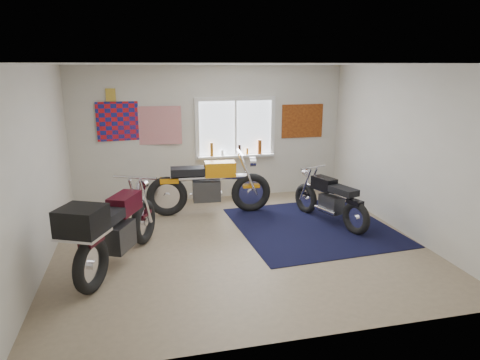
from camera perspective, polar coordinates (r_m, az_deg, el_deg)
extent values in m
plane|color=#9E896B|center=(6.73, -0.14, -8.45)|extent=(5.50, 5.50, 0.00)
plane|color=white|center=(6.18, -0.15, 15.19)|extent=(5.50, 5.50, 0.00)
plane|color=silver|center=(8.73, -3.87, 6.21)|extent=(5.50, 0.00, 5.50)
plane|color=silver|center=(4.01, 7.97, -4.49)|extent=(5.50, 0.00, 5.50)
plane|color=silver|center=(6.31, -25.27, 1.39)|extent=(0.00, 5.00, 5.00)
plane|color=silver|center=(7.43, 21.05, 3.68)|extent=(0.00, 5.00, 5.00)
cube|color=black|center=(7.50, 9.63, -6.11)|extent=(2.65, 2.74, 0.01)
cube|color=white|center=(8.80, -0.63, 6.96)|extent=(1.50, 0.02, 1.10)
cube|color=white|center=(8.72, -0.62, 10.79)|extent=(1.66, 0.06, 0.08)
cube|color=white|center=(8.89, -0.60, 3.18)|extent=(1.66, 0.06, 0.08)
cube|color=white|center=(8.65, -5.76, 6.75)|extent=(0.08, 0.06, 1.10)
cube|color=white|center=(8.99, 4.35, 7.09)|extent=(0.08, 0.06, 1.10)
cube|color=white|center=(8.78, -0.61, 6.95)|extent=(0.04, 0.06, 1.10)
cube|color=white|center=(8.82, -0.51, 3.23)|extent=(1.60, 0.16, 0.04)
cylinder|color=brown|center=(8.69, -3.80, 4.08)|extent=(0.07, 0.07, 0.28)
cylinder|color=silver|center=(8.74, -2.37, 3.64)|extent=(0.06, 0.06, 0.12)
cylinder|color=black|center=(8.80, -0.07, 4.06)|extent=(0.06, 0.06, 0.22)
cylinder|color=#C77417|center=(8.85, 0.98, 3.86)|extent=(0.05, 0.05, 0.14)
cylinder|color=brown|center=(8.90, 2.64, 4.43)|extent=(0.09, 0.09, 0.30)
plane|color=red|center=(8.57, -15.27, 7.57)|extent=(1.00, 0.07, 1.00)
plane|color=red|center=(8.56, -10.85, 7.15)|extent=(0.90, 0.09, 0.90)
cube|color=gold|center=(8.53, -16.87, 10.81)|extent=(0.18, 0.02, 0.24)
cube|color=#A54C14|center=(9.20, 8.31, 7.79)|extent=(0.90, 0.03, 0.70)
torus|color=black|center=(8.05, 1.47, -1.68)|extent=(0.76, 0.20, 0.75)
torus|color=black|center=(7.93, -9.71, -2.17)|extent=(0.76, 0.20, 0.75)
cylinder|color=silver|center=(8.05, 1.47, -1.68)|extent=(0.13, 0.12, 0.12)
cylinder|color=silver|center=(7.93, -9.71, -2.17)|extent=(0.13, 0.12, 0.12)
cylinder|color=silver|center=(7.87, -4.12, 0.32)|extent=(1.41, 0.20, 0.10)
cube|color=#2E2F31|center=(7.93, -4.49, -1.41)|extent=(0.52, 0.35, 0.38)
cylinder|color=silver|center=(8.13, -4.57, -1.81)|extent=(0.62, 0.12, 0.08)
cube|color=orange|center=(7.85, -2.68, 1.49)|extent=(0.58, 0.33, 0.27)
cube|color=black|center=(7.81, -6.99, 1.16)|extent=(0.64, 0.36, 0.13)
cube|color=orange|center=(7.85, -9.40, -0.05)|extent=(0.35, 0.20, 0.09)
cube|color=orange|center=(8.02, 1.48, -0.77)|extent=(0.32, 0.18, 0.06)
cylinder|color=silver|center=(7.83, 0.06, 3.65)|extent=(0.09, 0.69, 0.04)
cylinder|color=silver|center=(7.91, 1.66, 2.43)|extent=(0.12, 0.19, 0.18)
torus|color=black|center=(8.10, 8.77, -2.44)|extent=(0.29, 0.57, 0.56)
torus|color=black|center=(7.25, 15.21, -4.90)|extent=(0.29, 0.57, 0.56)
cylinder|color=silver|center=(8.10, 8.77, -2.44)|extent=(0.12, 0.12, 0.10)
cylinder|color=silver|center=(7.25, 15.21, -4.90)|extent=(0.12, 0.12, 0.10)
cylinder|color=silver|center=(7.58, 11.92, -1.62)|extent=(0.44, 1.09, 0.08)
cube|color=#2E2F31|center=(7.61, 12.07, -3.12)|extent=(0.37, 0.46, 0.30)
cylinder|color=silver|center=(7.54, 11.25, -3.96)|extent=(0.22, 0.48, 0.06)
cube|color=black|center=(7.66, 11.14, -0.44)|extent=(0.36, 0.50, 0.21)
cube|color=black|center=(7.34, 13.64, -1.40)|extent=(0.39, 0.55, 0.11)
cube|color=black|center=(7.20, 15.09, -2.86)|extent=(0.22, 0.30, 0.07)
cube|color=black|center=(8.07, 8.80, -1.72)|extent=(0.20, 0.28, 0.04)
cylinder|color=silver|center=(7.82, 9.72, 1.70)|extent=(0.53, 0.21, 0.03)
cylinder|color=silver|center=(7.98, 8.82, 0.96)|extent=(0.16, 0.13, 0.14)
torus|color=black|center=(6.80, -12.74, -5.45)|extent=(0.42, 0.70, 0.70)
torus|color=black|center=(5.57, -19.21, -10.65)|extent=(0.42, 0.70, 0.70)
cylinder|color=silver|center=(6.80, -12.74, -5.45)|extent=(0.15, 0.15, 0.12)
cylinder|color=silver|center=(5.57, -19.21, -10.65)|extent=(0.15, 0.15, 0.12)
cylinder|color=silver|center=(6.05, -15.85, -4.96)|extent=(0.66, 1.28, 0.10)
cube|color=#2E2F31|center=(6.09, -15.92, -7.24)|extent=(0.48, 0.57, 0.37)
cylinder|color=silver|center=(6.21, -17.28, -7.99)|extent=(0.32, 0.57, 0.08)
cube|color=#390912|center=(6.17, -15.12, -3.05)|extent=(0.48, 0.61, 0.26)
cube|color=black|center=(5.70, -17.68, -4.98)|extent=(0.53, 0.67, 0.13)
cube|color=#390912|center=(5.49, -19.20, -7.56)|extent=(0.29, 0.37, 0.09)
cube|color=#390912|center=(6.76, -12.80, -4.42)|extent=(0.27, 0.34, 0.05)
cylinder|color=silver|center=(6.41, -13.84, 0.33)|extent=(0.63, 0.32, 0.04)
cylinder|color=silver|center=(6.64, -12.95, -0.65)|extent=(0.20, 0.17, 0.17)
cube|color=black|center=(5.26, -20.37, -5.14)|extent=(0.63, 0.62, 0.32)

